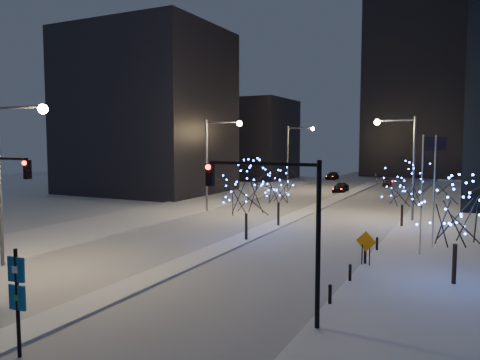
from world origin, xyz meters
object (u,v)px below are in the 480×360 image
Objects in this scene: car_mid at (387,182)px; construction_sign at (366,245)px; street_lamp_w_mid at (215,152)px; street_lamp_east at (404,154)px; car_near at (341,187)px; car_far at (332,176)px; traffic_signal_east at (282,213)px; holiday_tree_median_near at (246,189)px; holiday_tree_median_far at (279,187)px; street_lamp_w_far at (294,149)px; wayfinding_sign at (17,291)px; holiday_tree_plaza_far at (403,186)px; holiday_tree_plaza_near at (456,212)px; street_lamp_w_near at (10,162)px.

construction_sign is at bearing 89.77° from car_mid.
street_lamp_w_mid and street_lamp_east have the same top height.
street_lamp_w_mid is at bearing 150.67° from construction_sign.
car_near reaches higher than car_mid.
street_lamp_w_mid reaches higher than car_far.
traffic_signal_east is 16.47m from holiday_tree_median_near.
holiday_tree_median_far is at bearing -139.53° from street_lamp_east.
street_lamp_east is 48.90m from car_far.
traffic_signal_east is 22.50m from holiday_tree_median_far.
car_mid is 50.51m from holiday_tree_median_near.
car_near is at bearing 2.96° from street_lamp_w_far.
wayfinding_sign is (10.63, -80.66, 1.73)m from car_far.
holiday_tree_median_near is 6.71m from holiday_tree_median_far.
traffic_signal_east is at bearing 87.31° from car_mid.
street_lamp_w_far reaches higher than traffic_signal_east.
holiday_tree_median_near reaches higher than car_near.
traffic_signal_east reaches higher than holiday_tree_plaza_far.
construction_sign is (-0.20, -14.71, -2.31)m from holiday_tree_plaza_far.
holiday_tree_median_near is 15.06m from holiday_tree_plaza_far.
street_lamp_w_far is at bearing -177.55° from car_near.
street_lamp_w_mid is 29.73m from holiday_tree_plaza_near.
street_lamp_w_far is 54.07m from traffic_signal_east.
street_lamp_w_far is 2.25× the size of car_near.
street_lamp_east reaches higher than holiday_tree_median_far.
car_mid is 1.05× the size of wayfinding_sign.
street_lamp_w_mid reaches higher than wayfinding_sign.
holiday_tree_median_near is (9.44, -11.87, -2.43)m from street_lamp_w_mid.
holiday_tree_median_near reaches higher than car_far.
holiday_tree_median_near is (9.50, -59.53, 3.36)m from car_far.
wayfinding_sign is at bearing -136.27° from traffic_signal_east.
wayfinding_sign is (-7.31, -7.00, -2.32)m from traffic_signal_east.
traffic_signal_east is at bearing -67.94° from holiday_tree_median_far.
traffic_signal_east is at bearing -78.32° from car_far.
car_mid is at bearing 79.30° from street_lamp_w_near.
car_near is at bearing 115.02° from holiday_tree_plaza_far.
street_lamp_east is at bearing 104.54° from holiday_tree_plaza_near.
holiday_tree_plaza_far is (12.13, -25.99, 2.97)m from car_near.
street_lamp_w_mid is 2.05× the size of car_far.
holiday_tree_median_near is (-9.58, -14.87, -2.38)m from street_lamp_east.
holiday_tree_plaza_far reaches higher than car_mid.
street_lamp_w_far is at bearing 90.00° from street_lamp_w_mid.
street_lamp_w_far reaches higher than holiday_tree_plaza_far.
street_lamp_w_mid is at bearing 90.00° from street_lamp_w_near.
street_lamp_east is 4.73× the size of construction_sign.
wayfinding_sign is 19.72m from construction_sign.
construction_sign reaches higher than car_far.
construction_sign is (9.80, -10.14, -2.19)m from holiday_tree_median_far.
car_far is at bearing -45.24° from car_mid.
holiday_tree_plaza_far reaches higher than holiday_tree_median_far.
street_lamp_east reaches higher than traffic_signal_east.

